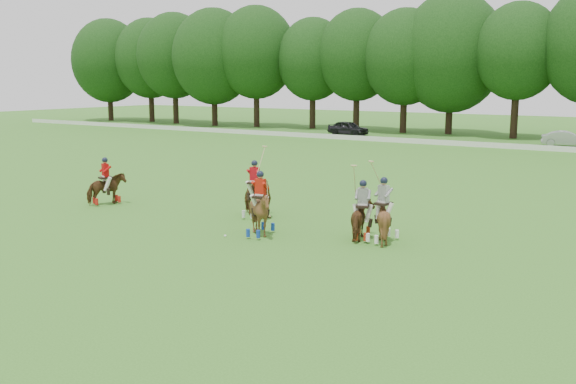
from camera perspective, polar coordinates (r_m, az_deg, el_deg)
The scene contains 11 objects.
ground at distance 22.60m, azimuth -10.27°, elevation -4.56°, with size 180.00×180.00×0.00m, color #377020.
tree_line at distance 65.74m, azimuth 20.06°, elevation 11.66°, with size 117.98×14.32×14.75m.
boundary_rail at distance 56.27m, azimuth 17.04°, elevation 4.04°, with size 120.00×0.10×0.44m, color white.
car_left at distance 65.94m, azimuth 5.37°, elevation 5.68°, with size 1.73×4.30×1.46m, color black.
car_mid at distance 59.42m, azimuth 23.50°, elevation 4.36°, with size 1.38×3.96×1.30m, color #A5A5AB.
polo_red_a at distance 30.17m, azimuth -15.86°, elevation 0.35°, with size 1.35×1.86×2.16m.
polo_red_b at distance 26.42m, azimuth -2.97°, elevation -0.42°, with size 1.81×1.61×2.90m.
polo_red_c at distance 23.21m, azimuth -2.45°, elevation -1.83°, with size 1.58×1.72×2.38m.
polo_stripe_a at distance 22.85m, azimuth 6.63°, elevation -2.36°, with size 1.28×1.81×2.67m.
polo_stripe_b at distance 22.59m, azimuth 8.44°, elevation -2.38°, with size 1.58×1.69×2.83m.
polo_ball at distance 23.29m, azimuth -5.60°, elevation -3.90°, with size 0.09×0.09×0.09m, color white.
Camera 1 is at (14.98, -15.97, 5.61)m, focal length 40.00 mm.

